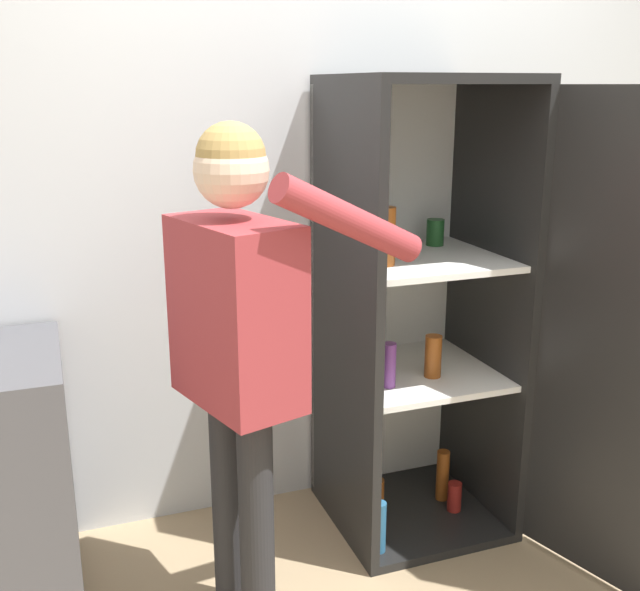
% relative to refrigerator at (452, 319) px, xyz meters
% --- Properties ---
extents(wall_back, '(7.00, 0.06, 2.55)m').
position_rel_refrigerator_xyz_m(wall_back, '(-0.31, 0.47, 0.39)').
color(wall_back, silver).
rests_on(wall_back, ground_plane).
extents(refrigerator, '(0.89, 1.28, 1.79)m').
position_rel_refrigerator_xyz_m(refrigerator, '(0.00, 0.00, 0.00)').
color(refrigerator, black).
rests_on(refrigerator, ground_plane).
extents(person, '(0.74, 0.56, 1.65)m').
position_rel_refrigerator_xyz_m(person, '(-0.91, -0.28, 0.16)').
color(person, '#262628').
rests_on(person, ground_plane).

